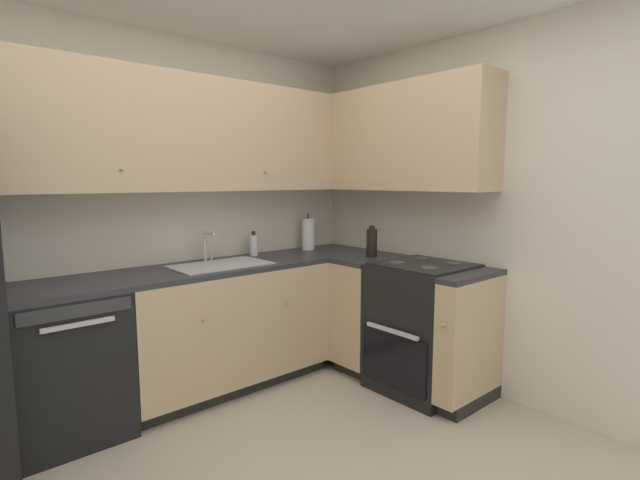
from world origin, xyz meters
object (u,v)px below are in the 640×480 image
oven_range (423,326)px  oil_bottle (372,242)px  soap_bottle (254,245)px  dishwasher (67,364)px  paper_towel_roll (308,234)px

oven_range → oil_bottle: (-0.02, 0.49, 0.56)m
oil_bottle → oven_range: bearing=-87.8°
oven_range → oil_bottle: bearing=92.2°
oven_range → soap_bottle: bearing=120.6°
dishwasher → paper_towel_roll: paper_towel_roll is taller
oven_range → soap_bottle: 1.43m
soap_bottle → oven_range: bearing=-59.4°
dishwasher → oil_bottle: oil_bottle is taller
soap_bottle → paper_towel_roll: (0.54, -0.02, 0.05)m
dishwasher → soap_bottle: soap_bottle is taller
oven_range → oil_bottle: oil_bottle is taller
soap_bottle → paper_towel_roll: paper_towel_roll is taller
oven_range → paper_towel_roll: bearing=96.9°
dishwasher → oven_range: 2.30m
oven_range → dishwasher: bearing=155.2°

